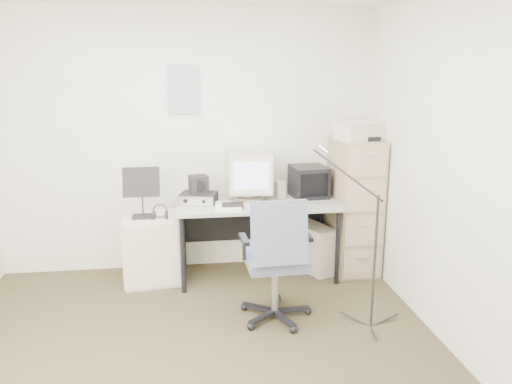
{
  "coord_description": "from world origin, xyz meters",
  "views": [
    {
      "loc": [
        0.01,
        -3.0,
        1.94
      ],
      "look_at": [
        0.55,
        0.95,
        0.95
      ],
      "focal_mm": 35.0,
      "sensor_mm": 36.0,
      "label": 1
    }
  ],
  "objects": [
    {
      "name": "floor",
      "position": [
        0.0,
        0.0,
        -0.01
      ],
      "size": [
        3.6,
        3.6,
        0.01
      ],
      "primitive_type": "cube",
      "color": "#373119",
      "rests_on": "ground"
    },
    {
      "name": "wall_back",
      "position": [
        0.0,
        1.8,
        1.25
      ],
      "size": [
        3.6,
        0.02,
        2.5
      ],
      "primitive_type": "cube",
      "color": "white",
      "rests_on": "ground"
    },
    {
      "name": "wall_front",
      "position": [
        0.0,
        -1.8,
        1.25
      ],
      "size": [
        3.6,
        0.02,
        2.5
      ],
      "primitive_type": "cube",
      "color": "white",
      "rests_on": "ground"
    },
    {
      "name": "wall_right",
      "position": [
        1.8,
        0.0,
        1.25
      ],
      "size": [
        0.02,
        3.6,
        2.5
      ],
      "primitive_type": "cube",
      "color": "white",
      "rests_on": "ground"
    },
    {
      "name": "wall_calendar",
      "position": [
        -0.02,
        1.79,
        1.75
      ],
      "size": [
        0.3,
        0.02,
        0.44
      ],
      "primitive_type": "cube",
      "color": "white",
      "rests_on": "wall_back"
    },
    {
      "name": "filing_cabinet",
      "position": [
        1.58,
        1.48,
        0.65
      ],
      "size": [
        0.4,
        0.6,
        1.3
      ],
      "primitive_type": "cube",
      "color": "#958B62",
      "rests_on": "floor"
    },
    {
      "name": "printer",
      "position": [
        1.58,
        1.42,
        1.38
      ],
      "size": [
        0.47,
        0.39,
        0.16
      ],
      "primitive_type": "cube",
      "rotation": [
        0.0,
        0.0,
        0.31
      ],
      "color": "silver",
      "rests_on": "filing_cabinet"
    },
    {
      "name": "desk",
      "position": [
        0.63,
        1.45,
        0.36
      ],
      "size": [
        1.5,
        0.7,
        0.73
      ],
      "primitive_type": "cube",
      "color": "#9F9F9F",
      "rests_on": "floor"
    },
    {
      "name": "crt_monitor",
      "position": [
        0.57,
        1.55,
        0.95
      ],
      "size": [
        0.42,
        0.44,
        0.44
      ],
      "primitive_type": "cube",
      "rotation": [
        0.0,
        0.0,
        -0.03
      ],
      "color": "silver",
      "rests_on": "desk"
    },
    {
      "name": "crt_tv",
      "position": [
        1.15,
        1.59,
        0.88
      ],
      "size": [
        0.35,
        0.37,
        0.3
      ],
      "primitive_type": "cube",
      "rotation": [
        0.0,
        0.0,
        0.09
      ],
      "color": "black",
      "rests_on": "desk"
    },
    {
      "name": "desk_speaker",
      "position": [
        0.87,
        1.59,
        0.81
      ],
      "size": [
        0.1,
        0.1,
        0.15
      ],
      "primitive_type": "cube",
      "rotation": [
        0.0,
        0.0,
        0.27
      ],
      "color": "beige",
      "rests_on": "desk"
    },
    {
      "name": "keyboard",
      "position": [
        0.66,
        1.29,
        0.74
      ],
      "size": [
        0.49,
        0.3,
        0.03
      ],
      "primitive_type": "cube",
      "rotation": [
        0.0,
        0.0,
        -0.32
      ],
      "color": "silver",
      "rests_on": "desk"
    },
    {
      "name": "mouse",
      "position": [
        0.9,
        1.25,
        0.75
      ],
      "size": [
        0.09,
        0.12,
        0.03
      ],
      "primitive_type": "cube",
      "rotation": [
        0.0,
        0.0,
        -0.34
      ],
      "color": "black",
      "rests_on": "desk"
    },
    {
      "name": "radio_receiver",
      "position": [
        0.09,
        1.49,
        0.78
      ],
      "size": [
        0.37,
        0.31,
        0.09
      ],
      "primitive_type": "cube",
      "rotation": [
        0.0,
        0.0,
        -0.25
      ],
      "color": "black",
      "rests_on": "desk"
    },
    {
      "name": "radio_speaker",
      "position": [
        0.09,
        1.5,
        0.9
      ],
      "size": [
        0.19,
        0.18,
        0.16
      ],
      "primitive_type": "cube",
      "rotation": [
        0.0,
        0.0,
        0.23
      ],
      "color": "black",
      "rests_on": "radio_receiver"
    },
    {
      "name": "papers",
      "position": [
        0.35,
        1.29,
        0.74
      ],
      "size": [
        0.26,
        0.34,
        0.02
      ],
      "primitive_type": "cube",
      "rotation": [
        0.0,
        0.0,
        -0.07
      ],
      "color": "white",
      "rests_on": "desk"
    },
    {
      "name": "pc_tower",
      "position": [
        1.2,
        1.5,
        0.23
      ],
      "size": [
        0.38,
        0.53,
        0.45
      ],
      "primitive_type": "cube",
      "rotation": [
        0.0,
        0.0,
        0.38
      ],
      "color": "silver",
      "rests_on": "floor"
    },
    {
      "name": "office_chair",
      "position": [
        0.65,
        0.58,
        0.51
      ],
      "size": [
        0.62,
        0.62,
        1.02
      ],
      "primitive_type": "cube",
      "rotation": [
        0.0,
        0.0,
        0.05
      ],
      "color": "slate",
      "rests_on": "floor"
    },
    {
      "name": "side_cart",
      "position": [
        -0.35,
        1.44,
        0.32
      ],
      "size": [
        0.56,
        0.47,
        0.64
      ],
      "primitive_type": "cube",
      "rotation": [
        0.0,
        0.0,
        0.12
      ],
      "color": "silver",
      "rests_on": "floor"
    },
    {
      "name": "music_stand",
      "position": [
        -0.41,
        1.38,
        0.88
      ],
      "size": [
        0.36,
        0.26,
        0.47
      ],
      "primitive_type": "cube",
      "rotation": [
        0.0,
        0.0,
        0.3
      ],
      "color": "black",
      "rests_on": "side_cart"
    },
    {
      "name": "headphones",
      "position": [
        -0.26,
        1.31,
        0.69
      ],
      "size": [
        0.18,
        0.18,
        0.03
      ],
      "primitive_type": "torus",
      "rotation": [
        0.0,
        0.0,
        -0.33
      ],
      "color": "black",
      "rests_on": "side_cart"
    },
    {
      "name": "mic_stand",
      "position": [
        1.37,
        0.35,
        0.68
      ],
      "size": [
        0.03,
        0.03,
        1.37
      ],
      "primitive_type": "cylinder",
      "rotation": [
        0.0,
        0.0,
        2.42
      ],
      "color": "black",
      "rests_on": "floor"
    }
  ]
}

